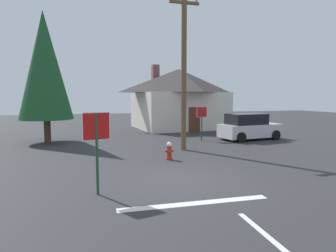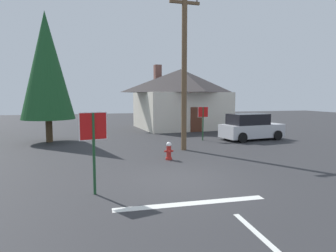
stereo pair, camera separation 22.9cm
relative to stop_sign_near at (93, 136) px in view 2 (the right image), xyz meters
name	(u,v)px [view 2 (the right image)]	position (x,y,z in m)	size (l,w,h in m)	color
ground_plane	(181,180)	(2.92, 0.81, -1.78)	(80.00, 80.00, 0.10)	#2D2D30
lane_stop_bar	(191,203)	(2.46, -1.47, -1.73)	(4.19, 0.30, 0.01)	silver
lane_center_stripe	(267,242)	(3.16, -3.85, -1.73)	(2.82, 0.14, 0.01)	silver
stop_sign_near	(93,136)	(0.00, 0.00, 0.00)	(0.79, 0.21, 2.41)	#1E4C28
fire_hydrant	(169,151)	(3.37, 3.91, -1.33)	(0.41, 0.35, 0.81)	#AD231E
utility_pole	(184,69)	(4.82, 6.03, 2.56)	(1.60, 0.28, 8.23)	brown
stop_sign_far	(203,117)	(7.11, 8.90, -0.18)	(0.68, 0.09, 2.19)	#1E4C28
house	(181,98)	(8.10, 16.51, 1.01)	(8.31, 7.57, 5.71)	silver
parked_car	(251,127)	(10.27, 8.35, -0.92)	(4.28, 2.36, 1.72)	silver
pine_tree_tall_left	(46,66)	(-2.43, 10.91, 2.99)	(3.21, 3.21, 8.02)	#4C3823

